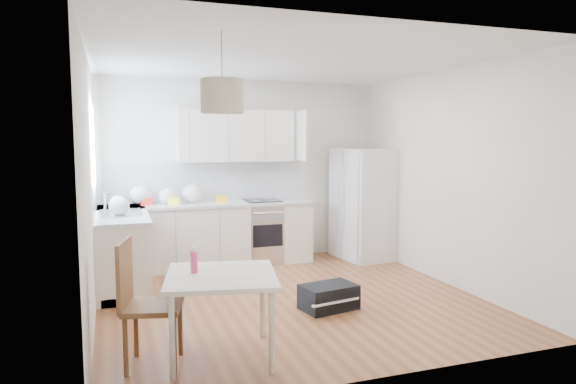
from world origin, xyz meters
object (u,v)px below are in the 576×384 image
at_px(refrigerator, 365,204).
at_px(dining_chair, 153,303).
at_px(dining_table, 221,283).
at_px(gym_bag, 329,297).

distance_m(refrigerator, dining_chair, 4.40).
distance_m(dining_table, dining_chair, 0.57).
height_order(dining_table, gym_bag, dining_table).
xyz_separation_m(dining_table, dining_chair, (-0.55, 0.01, -0.12)).
relative_size(refrigerator, gym_bag, 2.91).
distance_m(dining_table, gym_bag, 1.65).
bearing_deg(gym_bag, refrigerator, 43.22).
distance_m(refrigerator, gym_bag, 2.59).
bearing_deg(dining_chair, refrigerator, 54.48).
bearing_deg(refrigerator, dining_chair, -146.24).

